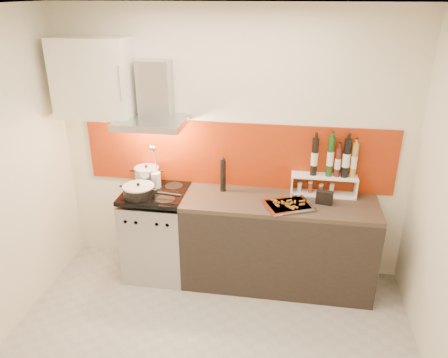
% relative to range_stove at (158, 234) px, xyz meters
% --- Properties ---
extents(ceiling, '(3.40, 2.80, 0.02)m').
position_rel_range_stove_xyz_m(ceiling, '(0.70, -1.10, 2.16)').
color(ceiling, white).
rests_on(ceiling, back_wall).
extents(back_wall, '(3.40, 0.02, 2.60)m').
position_rel_range_stove_xyz_m(back_wall, '(0.70, 0.30, 0.86)').
color(back_wall, silver).
rests_on(back_wall, ground).
extents(backsplash, '(3.00, 0.02, 0.64)m').
position_rel_range_stove_xyz_m(backsplash, '(0.75, 0.29, 0.78)').
color(backsplash, maroon).
rests_on(backsplash, back_wall).
extents(range_stove, '(0.60, 0.60, 0.91)m').
position_rel_range_stove_xyz_m(range_stove, '(0.00, 0.00, 0.00)').
color(range_stove, '#B7B7BA').
rests_on(range_stove, ground).
extents(counter, '(1.80, 0.60, 0.90)m').
position_rel_range_stove_xyz_m(counter, '(1.20, 0.00, 0.01)').
color(counter, black).
rests_on(counter, ground).
extents(range_hood, '(0.62, 0.50, 0.61)m').
position_rel_range_stove_xyz_m(range_hood, '(0.00, 0.14, 1.30)').
color(range_hood, '#B7B7BA').
rests_on(range_hood, back_wall).
extents(upper_cabinet, '(0.70, 0.35, 0.72)m').
position_rel_range_stove_xyz_m(upper_cabinet, '(-0.55, 0.13, 1.51)').
color(upper_cabinet, white).
rests_on(upper_cabinet, back_wall).
extents(stock_pot, '(0.24, 0.24, 0.21)m').
position_rel_range_stove_xyz_m(stock_pot, '(-0.12, 0.16, 0.56)').
color(stock_pot, '#B7B7BA').
rests_on(stock_pot, range_stove).
extents(saute_pan, '(0.57, 0.30, 0.14)m').
position_rel_range_stove_xyz_m(saute_pan, '(-0.11, -0.12, 0.52)').
color(saute_pan, black).
rests_on(saute_pan, range_stove).
extents(utensil_jar, '(0.10, 0.15, 0.47)m').
position_rel_range_stove_xyz_m(utensil_jar, '(-0.01, 0.09, 0.60)').
color(utensil_jar, silver).
rests_on(utensil_jar, range_stove).
extents(pepper_mill, '(0.05, 0.05, 0.34)m').
position_rel_range_stove_xyz_m(pepper_mill, '(0.64, 0.14, 0.63)').
color(pepper_mill, black).
rests_on(pepper_mill, counter).
extents(step_shelf, '(0.61, 0.17, 0.58)m').
position_rel_range_stove_xyz_m(step_shelf, '(1.64, 0.21, 0.71)').
color(step_shelf, white).
rests_on(step_shelf, counter).
extents(caddy_box, '(0.16, 0.09, 0.13)m').
position_rel_range_stove_xyz_m(caddy_box, '(1.60, 0.01, 0.52)').
color(caddy_box, black).
rests_on(caddy_box, counter).
extents(baking_tray, '(0.51, 0.46, 0.03)m').
position_rel_range_stove_xyz_m(baking_tray, '(1.28, -0.10, 0.47)').
color(baking_tray, silver).
rests_on(baking_tray, counter).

